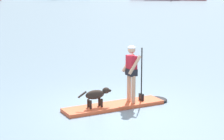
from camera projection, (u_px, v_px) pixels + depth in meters
The scene contains 4 objects.
ground_plane at pixel (114, 108), 12.48m from camera, with size 400.00×400.00×0.00m, color gray.
paddleboard at pixel (120, 105), 12.57m from camera, with size 3.28×2.02×0.10m.
person_paddler at pixel (132, 70), 12.52m from camera, with size 0.68×0.60×1.67m.
dog at pixel (97, 95), 12.13m from camera, with size 0.97×0.51×0.53m.
Camera 1 is at (-0.61, -11.96, 3.68)m, focal length 69.29 mm.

